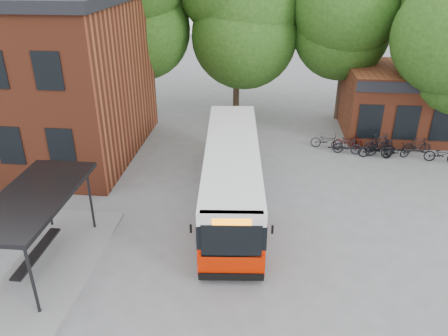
# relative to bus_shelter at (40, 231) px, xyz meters

# --- Properties ---
(ground) EXTENTS (100.00, 100.00, 0.00)m
(ground) POSITION_rel_bus_shelter_xyz_m (4.50, 1.00, -1.45)
(ground) COLOR slate
(bus_shelter) EXTENTS (3.60, 7.00, 2.90)m
(bus_shelter) POSITION_rel_bus_shelter_xyz_m (0.00, 0.00, 0.00)
(bus_shelter) COLOR black
(bus_shelter) RESTS_ON ground
(bike_rail) EXTENTS (5.20, 0.10, 0.38)m
(bike_rail) POSITION_rel_bus_shelter_xyz_m (13.78, 11.00, -1.26)
(bike_rail) COLOR black
(bike_rail) RESTS_ON ground
(tree_0) EXTENTS (7.92, 7.92, 11.00)m
(tree_0) POSITION_rel_bus_shelter_xyz_m (-1.50, 17.00, 4.05)
(tree_0) COLOR #204612
(tree_0) RESTS_ON ground
(tree_1) EXTENTS (7.92, 7.92, 10.40)m
(tree_1) POSITION_rel_bus_shelter_xyz_m (5.50, 18.00, 3.75)
(tree_1) COLOR #204612
(tree_1) RESTS_ON ground
(tree_2) EXTENTS (7.92, 7.92, 11.00)m
(tree_2) POSITION_rel_bus_shelter_xyz_m (12.50, 17.00, 4.05)
(tree_2) COLOR #204612
(tree_2) RESTS_ON ground
(city_bus) EXTENTS (3.19, 11.13, 2.79)m
(city_bus) POSITION_rel_bus_shelter_xyz_m (6.27, 5.01, -0.06)
(city_bus) COLOR red
(city_bus) RESTS_ON ground
(bicycle_0) EXTENTS (1.87, 0.97, 0.94)m
(bicycle_0) POSITION_rel_bus_shelter_xyz_m (11.17, 11.69, -0.98)
(bicycle_0) COLOR #2A2B30
(bicycle_0) RESTS_ON ground
(bicycle_1) EXTENTS (1.64, 0.64, 0.96)m
(bicycle_1) POSITION_rel_bus_shelter_xyz_m (12.24, 11.01, -0.97)
(bicycle_1) COLOR black
(bicycle_1) RESTS_ON ground
(bicycle_2) EXTENTS (1.71, 0.72, 0.88)m
(bicycle_2) POSITION_rel_bus_shelter_xyz_m (12.40, 11.83, -1.01)
(bicycle_2) COLOR #470E0A
(bicycle_2) RESTS_ON ground
(bicycle_3) EXTENTS (1.69, 0.68, 0.99)m
(bicycle_3) POSITION_rel_bus_shelter_xyz_m (14.01, 10.88, -0.95)
(bicycle_3) COLOR black
(bicycle_3) RESTS_ON ground
(bicycle_4) EXTENTS (1.90, 0.72, 0.98)m
(bicycle_4) POSITION_rel_bus_shelter_xyz_m (13.71, 10.68, -0.96)
(bicycle_4) COLOR black
(bicycle_4) RESTS_ON ground
(bicycle_5) EXTENTS (1.82, 1.01, 1.06)m
(bicycle_5) POSITION_rel_bus_shelter_xyz_m (14.07, 11.54, -0.92)
(bicycle_5) COLOR black
(bicycle_5) RESTS_ON ground
(bicycle_6) EXTENTS (1.60, 0.88, 0.80)m
(bicycle_6) POSITION_rel_bus_shelter_xyz_m (14.82, 10.69, -1.05)
(bicycle_6) COLOR black
(bicycle_6) RESTS_ON ground
(bicycle_7) EXTENTS (1.57, 0.57, 0.93)m
(bicycle_7) POSITION_rel_bus_shelter_xyz_m (16.17, 11.50, -0.99)
(bicycle_7) COLOR black
(bicycle_7) RESTS_ON ground
(bicycle_extra_0) EXTENTS (1.84, 0.90, 0.93)m
(bicycle_extra_0) POSITION_rel_bus_shelter_xyz_m (17.11, 10.38, -0.99)
(bicycle_extra_0) COLOR black
(bicycle_extra_0) RESTS_ON ground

